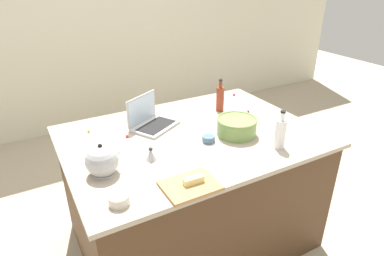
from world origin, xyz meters
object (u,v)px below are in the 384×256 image
Objects in this scene: ramekin_wide at (119,200)px; laptop at (151,120)px; ramekin_small at (208,139)px; butter_stick_left at (194,180)px; mixing_bowl_large at (237,126)px; kitchen_timer at (151,154)px; kettle at (102,161)px; bottle_soy at (220,98)px; ramekin_medium at (143,109)px; cutting_board at (190,186)px; bottle_vinegar at (280,133)px.

laptop is at bearing 57.04° from ramekin_wide.
ramekin_small is (0.24, -0.39, -0.03)m from laptop.
butter_stick_left is at bearing -130.72° from ramekin_small.
mixing_bowl_large is 3.54× the size of kitchen_timer.
kettle is (-0.92, -0.03, 0.02)m from mixing_bowl_large.
ramekin_small is (-0.35, -0.39, -0.08)m from bottle_soy.
ramekin_medium is at bearing 79.64° from laptop.
ramekin_medium is at bearing 81.52° from cutting_board.
mixing_bowl_large reaches higher than cutting_board.
bottle_vinegar is (-0.00, -0.68, -0.00)m from bottle_soy.
bottle_vinegar reaches higher than butter_stick_left.
bottle_vinegar is 0.88× the size of cutting_board.
laptop is 0.78m from cutting_board.
kettle is 0.51m from butter_stick_left.
bottle_vinegar reaches higher than laptop.
bottle_soy reaches higher than bottle_vinegar.
laptop reaches higher than kettle.
ramekin_medium is at bearing 121.03° from mixing_bowl_large.
butter_stick_left is at bearing -96.32° from laptop.
mixing_bowl_large is 0.92m from kettle.
laptop is 0.28m from ramekin_medium.
ramekin_small is 0.81× the size of ramekin_wide.
cutting_board is at bearing -43.89° from kettle.
bottle_soy is 3.34× the size of kitchen_timer.
kitchen_timer is at bearing -107.98° from ramekin_medium.
kitchen_timer is (-0.09, 0.35, -0.00)m from butter_stick_left.
ramekin_small is at bearing 47.55° from cutting_board.
ramekin_small is 0.78m from ramekin_wide.
cutting_board is (0.35, -0.34, -0.07)m from kettle.
bottle_soy is at bearing 28.95° from kitchen_timer.
cutting_board is 0.03m from butter_stick_left.
laptop is 0.77m from butter_stick_left.
bottle_vinegar is at bearing -13.44° from kettle.
mixing_bowl_large is 0.31m from bottle_vinegar.
bottle_soy is 0.61m from ramekin_medium.
bottle_vinegar is at bearing -60.85° from ramekin_medium.
bottle_soy reaches higher than kettle.
kitchen_timer is at bearing -176.38° from ramekin_small.
laptop is 0.63m from kettle.
ramekin_medium is at bearing 82.61° from butter_stick_left.
kettle reaches higher than mixing_bowl_large.
kitchen_timer is (0.28, 0.01, -0.04)m from kettle.
butter_stick_left is 0.36m from kitchen_timer.
laptop is at bearing 83.68° from butter_stick_left.
kettle is 0.75× the size of cutting_board.
bottle_soy is 1.04m from cutting_board.
laptop is at bearing 67.35° from kitchen_timer.
ramekin_medium is at bearing 62.54° from ramekin_wide.
bottle_soy reaches higher than mixing_bowl_large.
mixing_bowl_large is 0.22m from ramekin_small.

